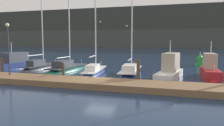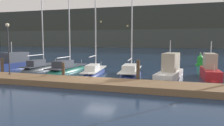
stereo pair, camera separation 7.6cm
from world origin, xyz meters
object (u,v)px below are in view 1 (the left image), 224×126
at_px(motorboat_berth_2, 12,66).
at_px(sailboat_berth_5, 94,73).
at_px(sailboat_berth_4, 67,70).
at_px(sailboat_berth_6, 131,74).
at_px(channel_buoy, 200,61).
at_px(motorboat_berth_8, 210,73).
at_px(motorboat_berth_7, 170,74).
at_px(dock_lamppost, 8,41).
at_px(sailboat_berth_3, 40,69).

bearing_deg(motorboat_berth_2, sailboat_berth_5, -3.00).
distance_m(sailboat_berth_4, sailboat_berth_6, 7.39).
xyz_separation_m(sailboat_berth_4, channel_buoy, (14.62, 10.67, 0.52)).
bearing_deg(channel_buoy, motorboat_berth_8, -90.25).
relative_size(sailboat_berth_5, motorboat_berth_8, 2.00).
xyz_separation_m(motorboat_berth_7, dock_lamppost, (-13.46, -4.77, 3.01)).
bearing_deg(sailboat_berth_6, sailboat_berth_3, 174.99).
relative_size(sailboat_berth_5, motorboat_berth_7, 1.71).
bearing_deg(dock_lamppost, motorboat_berth_8, 19.74).
relative_size(motorboat_berth_7, motorboat_berth_8, 1.17).
relative_size(motorboat_berth_2, motorboat_berth_8, 1.37).
bearing_deg(sailboat_berth_3, motorboat_berth_2, -172.01).
xyz_separation_m(sailboat_berth_4, dock_lamppost, (-2.43, -5.90, 3.28)).
relative_size(sailboat_berth_3, motorboat_berth_7, 1.62).
bearing_deg(motorboat_berth_8, sailboat_berth_4, -179.21).
distance_m(sailboat_berth_5, motorboat_berth_7, 7.44).
relative_size(sailboat_berth_4, motorboat_berth_7, 1.54).
height_order(motorboat_berth_8, dock_lamppost, dock_lamppost).
bearing_deg(sailboat_berth_6, motorboat_berth_8, 7.79).
bearing_deg(motorboat_berth_2, dock_lamppost, -49.95).
height_order(sailboat_berth_3, sailboat_berth_5, sailboat_berth_5).
distance_m(sailboat_berth_5, motorboat_berth_8, 11.03).
height_order(motorboat_berth_7, dock_lamppost, dock_lamppost).
bearing_deg(motorboat_berth_7, motorboat_berth_2, 177.47).
bearing_deg(sailboat_berth_4, sailboat_berth_5, -13.94).
bearing_deg(motorboat_berth_8, sailboat_berth_5, -174.30).
distance_m(sailboat_berth_3, sailboat_berth_6, 10.94).
height_order(motorboat_berth_2, sailboat_berth_3, sailboat_berth_3).
xyz_separation_m(motorboat_berth_2, sailboat_berth_3, (3.56, 0.50, -0.26)).
distance_m(motorboat_berth_7, dock_lamppost, 14.59).
distance_m(sailboat_berth_3, sailboat_berth_4, 3.55).
bearing_deg(sailboat_berth_5, sailboat_berth_4, 166.06).
distance_m(motorboat_berth_2, dock_lamppost, 7.87).
height_order(sailboat_berth_3, sailboat_berth_4, sailboat_berth_3).
height_order(sailboat_berth_3, channel_buoy, sailboat_berth_3).
bearing_deg(motorboat_berth_7, sailboat_berth_3, 174.90).
bearing_deg(sailboat_berth_4, motorboat_berth_2, -177.31).
distance_m(sailboat_berth_6, motorboat_berth_7, 3.71).
distance_m(sailboat_berth_4, motorboat_berth_8, 14.58).
xyz_separation_m(sailboat_berth_3, motorboat_berth_8, (18.12, 0.03, 0.31)).
height_order(sailboat_berth_3, motorboat_berth_7, sailboat_berth_3).
bearing_deg(sailboat_berth_3, sailboat_berth_4, -2.68).
bearing_deg(dock_lamppost, channel_buoy, 44.18).
height_order(motorboat_berth_2, dock_lamppost, dock_lamppost).
height_order(channel_buoy, dock_lamppost, dock_lamppost).
xyz_separation_m(sailboat_berth_5, channel_buoy, (11.02, 11.57, 0.52)).
xyz_separation_m(sailboat_berth_4, motorboat_berth_8, (14.58, 0.20, 0.31)).
height_order(motorboat_berth_2, sailboat_berth_4, sailboat_berth_4).
bearing_deg(sailboat_berth_4, sailboat_berth_3, 177.32).
relative_size(motorboat_berth_7, channel_buoy, 3.40).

